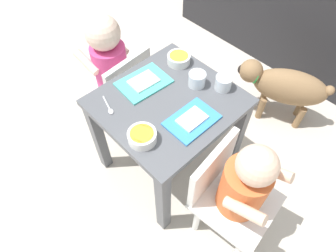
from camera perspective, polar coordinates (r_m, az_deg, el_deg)
ground_plane at (r=1.53m, az=0.00°, el=-7.03°), size 7.00×7.00×0.00m
dining_table at (r=1.22m, az=0.00°, el=2.00°), size 0.49×0.52×0.48m
seated_child_left at (r=1.44m, az=-11.02°, el=11.95°), size 0.30×0.30×0.64m
seated_child_right at (r=1.08m, az=13.90°, el=-11.22°), size 0.31×0.31×0.61m
dog at (r=1.67m, az=21.63°, el=7.23°), size 0.46×0.31×0.34m
food_tray_left at (r=1.21m, az=-4.74°, el=8.47°), size 0.16×0.21×0.02m
food_tray_right at (r=1.08m, az=4.67°, el=1.18°), size 0.13×0.19×0.02m
water_cup_left at (r=1.19m, az=5.63°, el=8.89°), size 0.07×0.07×0.06m
water_cup_right at (r=1.20m, az=10.69°, el=8.15°), size 0.07×0.07×0.06m
veggie_bowl_far at (r=1.02m, az=-5.05°, el=-2.01°), size 0.10×0.10×0.04m
veggie_bowl_near at (r=1.29m, az=2.11°, el=12.93°), size 0.10×0.10×0.04m
spoon_by_left_tray at (r=1.14m, az=-11.47°, el=3.67°), size 0.10×0.04×0.01m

